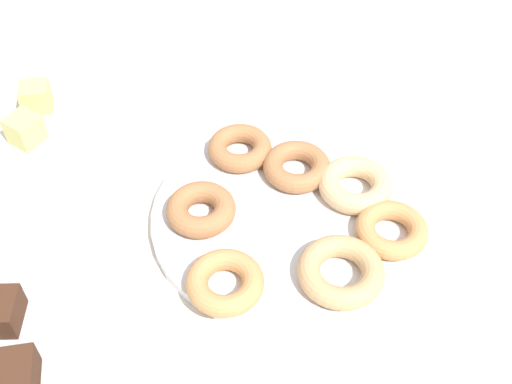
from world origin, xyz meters
TOP-DOWN VIEW (x-y plane):
  - ground_plane at (0.00, 0.00)m, footprint 2.40×2.40m
  - donut_plate at (0.00, 0.00)m, footprint 0.30×0.30m
  - donut_0 at (0.09, 0.07)m, footprint 0.11×0.11m
  - donut_1 at (-0.11, 0.04)m, footprint 0.10×0.10m
  - donut_2 at (0.05, -0.08)m, footprint 0.11×0.11m
  - donut_3 at (-0.02, 0.09)m, footprint 0.10×0.10m
  - donut_4 at (-0.01, -0.13)m, footprint 0.10×0.10m
  - donut_5 at (-0.08, -0.08)m, footprint 0.12×0.12m
  - donut_6 at (0.07, -0.01)m, footprint 0.11×0.11m
  - cake_plate at (-0.22, 0.23)m, footprint 0.23×0.23m
  - brownie_near at (-0.26, 0.22)m, footprint 0.06×0.07m
  - fruit_bowl at (0.07, 0.33)m, footprint 0.18×0.18m
  - melon_chunk_left at (0.04, 0.33)m, footprint 0.05×0.05m
  - melon_chunk_right at (0.10, 0.34)m, footprint 0.05×0.05m

SIDE VIEW (x-z plane):
  - ground_plane at x=0.00m, z-range 0.00..0.00m
  - cake_plate at x=-0.22m, z-range 0.00..0.01m
  - donut_plate at x=0.00m, z-range 0.00..0.01m
  - fruit_bowl at x=0.07m, z-range 0.00..0.04m
  - donut_4 at x=-0.01m, z-range 0.01..0.04m
  - donut_1 at x=-0.11m, z-range 0.01..0.04m
  - donut_0 at x=0.09m, z-range 0.01..0.04m
  - donut_6 at x=0.07m, z-range 0.01..0.04m
  - donut_5 at x=-0.08m, z-range 0.01..0.04m
  - donut_3 at x=-0.02m, z-range 0.01..0.04m
  - donut_2 at x=0.05m, z-range 0.01..0.04m
  - brownie_near at x=-0.26m, z-range 0.01..0.05m
  - melon_chunk_left at x=0.04m, z-range 0.04..0.07m
  - melon_chunk_right at x=0.10m, z-range 0.04..0.07m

